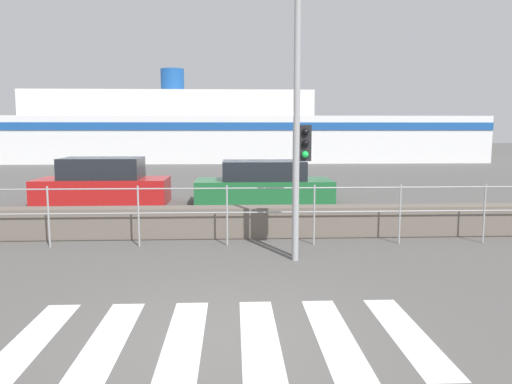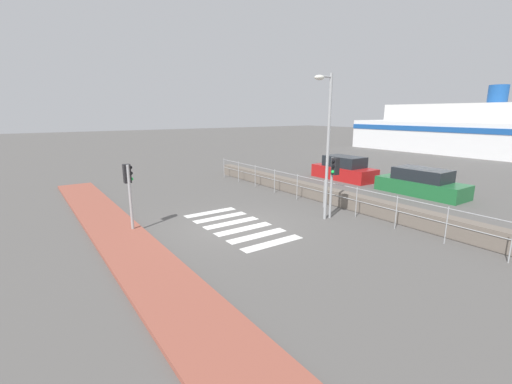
% 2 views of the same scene
% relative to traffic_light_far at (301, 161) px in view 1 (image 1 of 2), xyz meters
% --- Properties ---
extents(ground_plane, '(160.00, 160.00, 0.00)m').
position_rel_traffic_light_far_xyz_m(ground_plane, '(-1.43, -3.74, -1.88)').
color(ground_plane, '#565451').
extents(crosswalk, '(4.95, 2.40, 0.01)m').
position_rel_traffic_light_far_xyz_m(crosswalk, '(-1.44, -3.74, -1.87)').
color(crosswalk, silver).
rests_on(crosswalk, ground_plane).
extents(seawall, '(20.72, 0.55, 0.70)m').
position_rel_traffic_light_far_xyz_m(seawall, '(-1.43, 1.87, -1.53)').
color(seawall, '#6B6056').
rests_on(seawall, ground_plane).
extents(harbor_fence, '(18.69, 0.04, 1.30)m').
position_rel_traffic_light_far_xyz_m(harbor_fence, '(-1.43, 1.00, -1.03)').
color(harbor_fence, '#9EA0A3').
rests_on(harbor_fence, ground_plane).
extents(traffic_light_far, '(0.34, 0.32, 2.55)m').
position_rel_traffic_light_far_xyz_m(traffic_light_far, '(0.00, 0.00, 0.00)').
color(traffic_light_far, '#9EA0A3').
rests_on(traffic_light_far, ground_plane).
extents(streetlamp, '(0.32, 0.90, 5.80)m').
position_rel_traffic_light_far_xyz_m(streetlamp, '(-0.13, -0.42, 1.71)').
color(streetlamp, '#9EA0A3').
rests_on(streetlamp, ground_plane).
extents(ferry_boat, '(37.70, 8.92, 7.08)m').
position_rel_traffic_light_far_xyz_m(ferry_boat, '(-2.34, 30.27, 0.36)').
color(ferry_boat, white).
rests_on(ferry_boat, ground_plane).
extents(parked_car_red, '(4.28, 1.78, 1.53)m').
position_rel_traffic_light_far_xyz_m(parked_car_red, '(-5.62, 7.22, -1.22)').
color(parked_car_red, '#B21919').
rests_on(parked_car_red, ground_plane).
extents(parked_car_green, '(4.57, 1.81, 1.42)m').
position_rel_traffic_light_far_xyz_m(parked_car_green, '(-0.26, 7.22, -1.27)').
color(parked_car_green, '#1E6633').
rests_on(parked_car_green, ground_plane).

